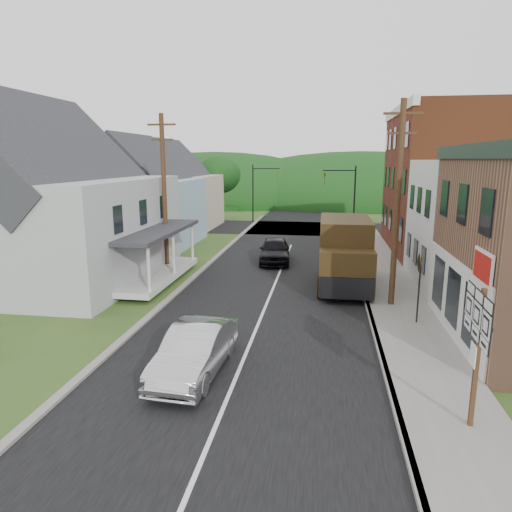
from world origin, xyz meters
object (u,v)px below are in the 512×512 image
at_px(silver_sedan, 195,351).
at_px(delivery_van, 345,253).
at_px(warning_sign, 419,278).
at_px(route_sign_cluster, 477,338).
at_px(dark_sedan, 275,250).

bearing_deg(silver_sedan, delivery_van, 68.67).
relative_size(silver_sedan, delivery_van, 0.72).
bearing_deg(delivery_van, silver_sedan, -114.68).
xyz_separation_m(delivery_van, warning_sign, (2.66, -5.35, 0.17)).
distance_m(delivery_van, route_sign_cluster, 12.92).
bearing_deg(warning_sign, dark_sedan, 123.58).
height_order(dark_sedan, route_sign_cluster, route_sign_cluster).
bearing_deg(silver_sedan, dark_sedan, 90.72).
height_order(dark_sedan, warning_sign, warning_sign).
distance_m(silver_sedan, route_sign_cluster, 7.88).
bearing_deg(silver_sedan, route_sign_cluster, -11.28).
xyz_separation_m(silver_sedan, dark_sedan, (0.70, 15.94, 0.04)).
height_order(silver_sedan, delivery_van, delivery_van).
relative_size(delivery_van, route_sign_cluster, 1.82).
distance_m(silver_sedan, delivery_van, 11.83).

